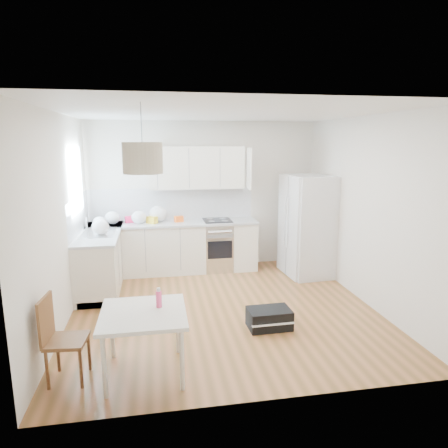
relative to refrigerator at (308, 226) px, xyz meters
name	(u,v)px	position (x,y,z in m)	size (l,w,h in m)	color
floor	(223,308)	(-1.74, -1.25, -0.88)	(4.20, 4.20, 0.00)	brown
ceiling	(223,113)	(-1.74, -1.25, 1.82)	(4.20, 4.20, 0.00)	white
wall_back	(204,195)	(-1.74, 0.85, 0.47)	(4.20, 4.20, 0.00)	silver
wall_left	(61,221)	(-3.84, -1.25, 0.47)	(4.20, 4.20, 0.00)	silver
wall_right	(366,211)	(0.36, -1.25, 0.47)	(4.20, 4.20, 0.00)	silver
window_glassblock	(76,181)	(-3.82, -0.10, 0.87)	(0.02, 1.00, 1.00)	#BFE0F9
cabinets_back	(174,248)	(-2.34, 0.55, -0.44)	(3.00, 0.60, 0.88)	silver
cabinets_left	(101,261)	(-3.54, -0.05, -0.44)	(0.60, 1.80, 0.88)	silver
counter_back	(173,223)	(-2.34, 0.55, 0.02)	(3.02, 0.64, 0.04)	#A6A9AB
counter_left	(99,233)	(-3.54, -0.05, 0.02)	(0.64, 1.82, 0.04)	#A6A9AB
backsplash_back	(172,204)	(-2.34, 0.85, 0.33)	(3.00, 0.01, 0.58)	white
backsplash_left	(79,215)	(-3.83, -0.05, 0.33)	(0.01, 1.80, 0.58)	white
upper_cabinets	(197,168)	(-1.89, 0.69, 0.99)	(1.70, 0.32, 0.75)	silver
range_oven	(217,246)	(-1.54, 0.55, -0.44)	(0.50, 0.61, 0.88)	silver
sink	(99,233)	(-3.54, -0.10, 0.03)	(0.50, 0.80, 0.16)	silver
refrigerator	(308,226)	(0.00, 0.00, 0.00)	(0.85, 0.88, 1.77)	silver
dining_table	(143,318)	(-2.80, -2.69, -0.29)	(0.85, 0.85, 0.67)	beige
dining_chair	(67,339)	(-3.54, -2.68, -0.45)	(0.37, 0.37, 0.88)	#4D2817
drink_bottle	(159,298)	(-2.64, -2.60, -0.11)	(0.06, 0.06, 0.21)	#F1427B
gym_bag	(269,318)	(-1.26, -1.93, -0.76)	(0.54, 0.35, 0.25)	black
pendant_lamp	(143,158)	(-2.75, -2.53, 1.30)	(0.39, 0.39, 0.30)	#C4B397
grocery_bag_a	(112,218)	(-3.39, 0.55, 0.15)	(0.25, 0.21, 0.23)	white
grocery_bag_b	(139,217)	(-2.93, 0.50, 0.15)	(0.26, 0.22, 0.23)	white
grocery_bag_c	(158,214)	(-2.60, 0.64, 0.18)	(0.32, 0.27, 0.29)	white
grocery_bag_d	(100,223)	(-3.55, 0.18, 0.14)	(0.23, 0.20, 0.21)	white
grocery_bag_e	(100,227)	(-3.49, -0.24, 0.15)	(0.26, 0.22, 0.24)	white
snack_orange	(179,219)	(-2.23, 0.55, 0.09)	(0.15, 0.09, 0.10)	#FB5D16
snack_yellow	(152,220)	(-2.71, 0.50, 0.10)	(0.18, 0.11, 0.12)	gold
snack_red	(130,219)	(-3.09, 0.64, 0.09)	(0.16, 0.10, 0.11)	#D81B46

